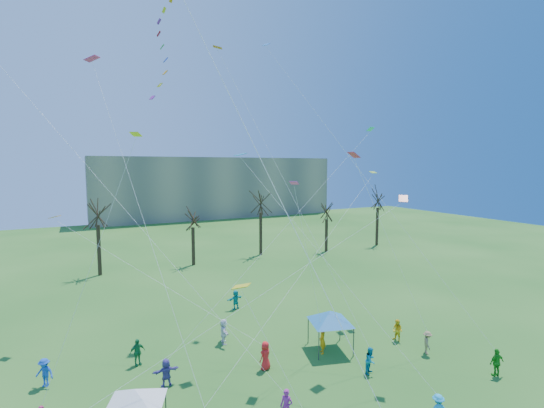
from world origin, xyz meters
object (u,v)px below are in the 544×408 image
big_box_kite (171,33)px  canopy_tent_blue (330,317)px  distant_building (216,187)px  canopy_tent_white (135,397)px

big_box_kite → canopy_tent_blue: 20.14m
distant_building → canopy_tent_blue: size_ratio=16.48×
distant_building → canopy_tent_white: (-29.46, -76.21, -5.23)m
big_box_kite → canopy_tent_white: (-2.21, -0.58, -16.65)m
distant_building → canopy_tent_blue: distant_building is taller
big_box_kite → canopy_tent_white: size_ratio=7.00×
distant_building → canopy_tent_white: bearing=-111.1°
canopy_tent_white → canopy_tent_blue: size_ratio=0.92×
distant_building → big_box_kite: size_ratio=2.57×
big_box_kite → distant_building: bearing=70.2°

